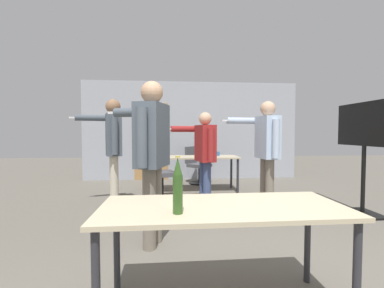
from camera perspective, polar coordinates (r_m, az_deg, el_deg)
The scene contains 12 objects.
back_wall at distance 7.00m, azimuth -0.28°, elevation 2.91°, with size 5.80×0.12×2.64m.
conference_table_near at distance 1.87m, azimuth 6.82°, elevation -15.71°, with size 1.69×0.69×0.75m.
conference_table_far at distance 5.50m, azimuth 0.28°, elevation -3.55°, with size 1.92×0.68×0.75m.
tv_screen at distance 4.70m, azimuth 33.95°, elevation 0.20°, with size 0.44×1.17×1.73m.
person_far_watching at distance 4.48m, azimuth -17.23°, elevation 0.46°, with size 0.91×0.61×1.82m.
person_right_polo at distance 2.87m, azimuth -9.12°, elevation -0.72°, with size 0.78×0.84×1.82m.
person_left_plaid at distance 4.24m, azimuth 16.22°, elevation -0.22°, with size 0.83×0.65×1.76m.
person_near_casual at distance 4.33m, azimuth 2.77°, elevation -1.45°, with size 0.83×0.63×1.60m.
office_chair_mid_tucked at distance 6.42m, azimuth 1.11°, elevation -4.97°, with size 0.69×0.68×0.91m.
office_chair_side_rolled at distance 4.90m, azimuth -7.56°, elevation -7.03°, with size 0.62×0.57×0.95m.
beer_bottle at distance 1.62m, azimuth -3.19°, elevation -9.42°, with size 0.06×0.06×0.36m.
drink_cup at distance 5.70m, azimuth 5.78°, elevation -2.15°, with size 0.08×0.08×0.09m.
Camera 1 is at (-0.60, -1.50, 1.25)m, focal length 24.00 mm.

